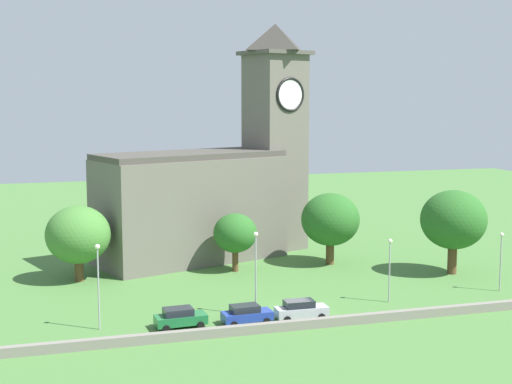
# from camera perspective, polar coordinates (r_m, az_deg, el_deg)

# --- Properties ---
(ground_plane) EXTENTS (200.00, 200.00, 0.00)m
(ground_plane) POSITION_cam_1_polar(r_m,az_deg,el_deg) (83.72, -0.38, -6.40)
(ground_plane) COLOR #477538
(church) EXTENTS (29.02, 16.83, 29.19)m
(church) POSITION_cam_1_polar(r_m,az_deg,el_deg) (91.89, -3.07, 0.57)
(church) COLOR #666056
(church) RESTS_ON ground
(quay_barrier) EXTENTS (53.73, 0.70, 0.82)m
(quay_barrier) POSITION_cam_1_polar(r_m,az_deg,el_deg) (65.29, 4.65, -10.05)
(quay_barrier) COLOR gray
(quay_barrier) RESTS_ON ground
(car_green) EXTENTS (4.55, 2.47, 1.75)m
(car_green) POSITION_cam_1_polar(r_m,az_deg,el_deg) (65.33, -5.89, -9.62)
(car_green) COLOR #1E6B38
(car_green) RESTS_ON ground
(car_blue) EXTENTS (4.51, 2.31, 1.69)m
(car_blue) POSITION_cam_1_polar(r_m,az_deg,el_deg) (66.09, -0.74, -9.41)
(car_blue) COLOR #233D9E
(car_blue) RESTS_ON ground
(car_silver) EXTENTS (4.79, 2.13, 1.77)m
(car_silver) POSITION_cam_1_polar(r_m,az_deg,el_deg) (67.42, 3.48, -9.04)
(car_silver) COLOR silver
(car_silver) RESTS_ON ground
(streetlamp_west_end) EXTENTS (0.44, 0.44, 7.50)m
(streetlamp_west_end) POSITION_cam_1_polar(r_m,az_deg,el_deg) (64.78, -12.10, -6.16)
(streetlamp_west_end) COLOR #9EA0A5
(streetlamp_west_end) RESTS_ON ground
(streetlamp_west_mid) EXTENTS (0.44, 0.44, 7.77)m
(streetlamp_west_mid) POSITION_cam_1_polar(r_m,az_deg,el_deg) (67.43, -0.02, -5.32)
(streetlamp_west_mid) COLOR #9EA0A5
(streetlamp_west_mid) RESTS_ON ground
(streetlamp_central) EXTENTS (0.44, 0.44, 6.29)m
(streetlamp_central) POSITION_cam_1_polar(r_m,az_deg,el_deg) (72.99, 10.29, -5.14)
(streetlamp_central) COLOR #9EA0A5
(streetlamp_central) RESTS_ON ground
(streetlamp_east_mid) EXTENTS (0.44, 0.44, 6.14)m
(streetlamp_east_mid) POSITION_cam_1_polar(r_m,az_deg,el_deg) (79.94, 18.40, -4.37)
(streetlamp_east_mid) COLOR #9EA0A5
(streetlamp_east_mid) RESTS_ON ground
(tree_riverside_west) EXTENTS (5.00, 5.00, 6.72)m
(tree_riverside_west) POSITION_cam_1_polar(r_m,az_deg,el_deg) (84.39, -1.62, -3.21)
(tree_riverside_west) COLOR brown
(tree_riverside_west) RESTS_ON ground
(tree_churchyard) EXTENTS (6.97, 6.97, 8.56)m
(tree_churchyard) POSITION_cam_1_polar(r_m,az_deg,el_deg) (88.24, 5.77, -2.14)
(tree_churchyard) COLOR brown
(tree_churchyard) RESTS_ON ground
(tree_riverside_east) EXTENTS (7.39, 7.39, 9.54)m
(tree_riverside_east) POSITION_cam_1_polar(r_m,az_deg,el_deg) (85.84, 15.01, -2.10)
(tree_riverside_east) COLOR brown
(tree_riverside_east) RESTS_ON ground
(tree_by_tower) EXTENTS (6.97, 6.97, 8.28)m
(tree_by_tower) POSITION_cam_1_polar(r_m,az_deg,el_deg) (82.06, -13.58, -3.24)
(tree_by_tower) COLOR brown
(tree_by_tower) RESTS_ON ground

